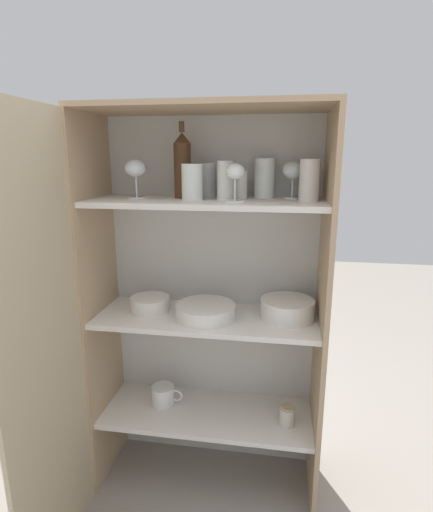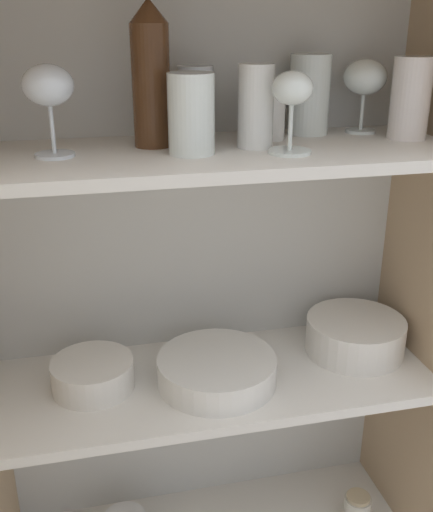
{
  "view_description": "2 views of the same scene",
  "coord_description": "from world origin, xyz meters",
  "px_view_note": "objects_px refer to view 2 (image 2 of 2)",
  "views": [
    {
      "loc": [
        0.27,
        -1.26,
        1.33
      ],
      "look_at": [
        0.03,
        0.2,
        0.97
      ],
      "focal_mm": 28.0,
      "sensor_mm": 36.0,
      "label": 1
    },
    {
      "loc": [
        -0.22,
        -0.82,
        1.39
      ],
      "look_at": [
        0.02,
        0.21,
        0.97
      ],
      "focal_mm": 42.0,
      "sensor_mm": 36.0,
      "label": 2
    }
  ],
  "objects_px": {
    "storage_jar": "(357,510)",
    "mixing_bowl_large": "(355,334)",
    "wine_bottle": "(151,73)",
    "plate_stack_white": "(216,370)",
    "serving_bowl_small": "(93,373)"
  },
  "relations": [
    {
      "from": "mixing_bowl_large",
      "to": "plate_stack_white",
      "type": "bearing_deg",
      "value": -171.26
    },
    {
      "from": "wine_bottle",
      "to": "storage_jar",
      "type": "distance_m",
      "value": 1.05
    },
    {
      "from": "plate_stack_white",
      "to": "storage_jar",
      "type": "height_order",
      "value": "plate_stack_white"
    },
    {
      "from": "mixing_bowl_large",
      "to": "storage_jar",
      "type": "height_order",
      "value": "mixing_bowl_large"
    },
    {
      "from": "plate_stack_white",
      "to": "serving_bowl_small",
      "type": "height_order",
      "value": "serving_bowl_small"
    },
    {
      "from": "wine_bottle",
      "to": "plate_stack_white",
      "type": "distance_m",
      "value": 0.55
    },
    {
      "from": "storage_jar",
      "to": "mixing_bowl_large",
      "type": "bearing_deg",
      "value": 104.86
    },
    {
      "from": "plate_stack_white",
      "to": "storage_jar",
      "type": "xyz_separation_m",
      "value": [
        0.33,
        -0.01,
        -0.41
      ]
    },
    {
      "from": "wine_bottle",
      "to": "plate_stack_white",
      "type": "xyz_separation_m",
      "value": [
        0.09,
        -0.07,
        -0.54
      ]
    },
    {
      "from": "storage_jar",
      "to": "plate_stack_white",
      "type": "bearing_deg",
      "value": 177.9
    },
    {
      "from": "wine_bottle",
      "to": "plate_stack_white",
      "type": "bearing_deg",
      "value": -36.14
    },
    {
      "from": "mixing_bowl_large",
      "to": "storage_jar",
      "type": "distance_m",
      "value": 0.43
    },
    {
      "from": "plate_stack_white",
      "to": "mixing_bowl_large",
      "type": "height_order",
      "value": "mixing_bowl_large"
    },
    {
      "from": "wine_bottle",
      "to": "storage_jar",
      "type": "xyz_separation_m",
      "value": [
        0.42,
        -0.08,
        -0.95
      ]
    },
    {
      "from": "mixing_bowl_large",
      "to": "serving_bowl_small",
      "type": "height_order",
      "value": "mixing_bowl_large"
    }
  ]
}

